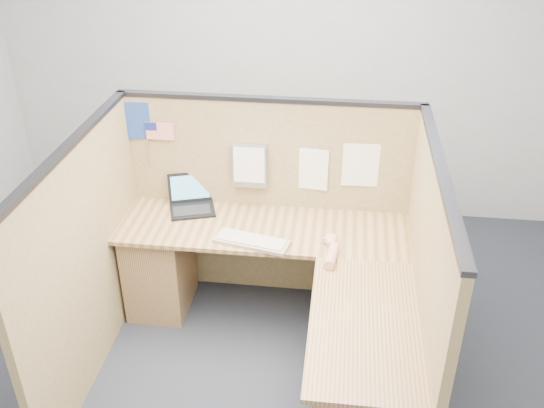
# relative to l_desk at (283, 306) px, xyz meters

# --- Properties ---
(floor) EXTENTS (5.00, 5.00, 0.00)m
(floor) POSITION_rel_l_desk_xyz_m (-0.18, -0.29, -0.39)
(floor) COLOR #20232D
(floor) RESTS_ON ground
(wall_back) EXTENTS (5.00, 0.00, 5.00)m
(wall_back) POSITION_rel_l_desk_xyz_m (-0.18, 1.96, 1.01)
(wall_back) COLOR #A3A5A8
(wall_back) RESTS_ON floor
(cubicle_partitions) EXTENTS (2.06, 1.83, 1.53)m
(cubicle_partitions) POSITION_rel_l_desk_xyz_m (-0.18, 0.14, 0.38)
(cubicle_partitions) COLOR olive
(cubicle_partitions) RESTS_ON floor
(l_desk) EXTENTS (1.95, 1.75, 0.73)m
(l_desk) POSITION_rel_l_desk_xyz_m (0.00, 0.00, 0.00)
(l_desk) COLOR brown
(l_desk) RESTS_ON floor
(laptop) EXTENTS (0.36, 0.38, 0.22)m
(laptop) POSITION_rel_l_desk_xyz_m (-0.70, 0.60, 0.39)
(laptop) COLOR black
(laptop) RESTS_ON l_desk
(keyboard) EXTENTS (0.51, 0.26, 0.03)m
(keyboard) POSITION_rel_l_desk_xyz_m (-0.23, 0.19, 0.35)
(keyboard) COLOR gray
(keyboard) RESTS_ON l_desk
(mouse) EXTENTS (0.11, 0.08, 0.04)m
(mouse) POSITION_rel_l_desk_xyz_m (0.28, 0.25, 0.36)
(mouse) COLOR silver
(mouse) RESTS_ON l_desk
(hand_forearm) EXTENTS (0.10, 0.35, 0.07)m
(hand_forearm) POSITION_rel_l_desk_xyz_m (0.28, 0.13, 0.37)
(hand_forearm) COLOR tan
(hand_forearm) RESTS_ON l_desk
(blue_poster) EXTENTS (0.20, 0.03, 0.26)m
(blue_poster) POSITION_rel_l_desk_xyz_m (-1.06, 0.68, 0.94)
(blue_poster) COLOR navy
(blue_poster) RESTS_ON cubicle_partitions
(american_flag) EXTENTS (0.20, 0.01, 0.34)m
(american_flag) POSITION_rel_l_desk_xyz_m (-0.95, 0.67, 0.86)
(american_flag) COLOR olive
(american_flag) RESTS_ON cubicle_partitions
(file_holder) EXTENTS (0.24, 0.05, 0.31)m
(file_holder) POSITION_rel_l_desk_xyz_m (-0.31, 0.66, 0.66)
(file_holder) COLOR slate
(file_holder) RESTS_ON cubicle_partitions
(paper_left) EXTENTS (0.24, 0.03, 0.30)m
(paper_left) POSITION_rel_l_desk_xyz_m (0.11, 0.68, 0.64)
(paper_left) COLOR white
(paper_left) RESTS_ON cubicle_partitions
(paper_right) EXTENTS (0.25, 0.02, 0.31)m
(paper_right) POSITION_rel_l_desk_xyz_m (0.44, 0.68, 0.69)
(paper_right) COLOR white
(paper_right) RESTS_ON cubicle_partitions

